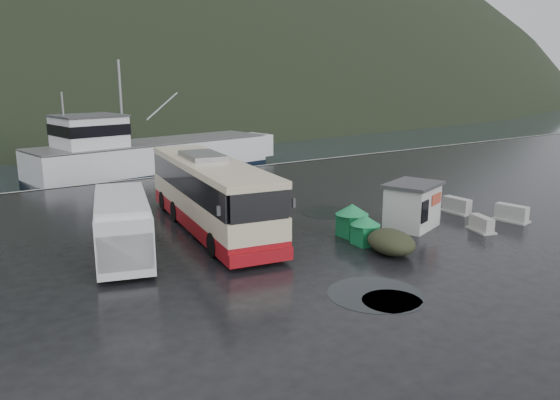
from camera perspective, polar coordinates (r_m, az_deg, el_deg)
ground at (r=25.63m, az=3.31°, el=-4.44°), size 160.00×160.00×0.00m
quay_edge at (r=42.78m, az=-13.26°, el=2.29°), size 160.00×0.60×1.50m
coach_bus at (r=28.09m, az=-7.20°, el=-2.96°), size 5.42×13.62×3.76m
white_van at (r=24.39m, az=-15.92°, el=-5.85°), size 4.04×6.92×2.74m
waste_bin_left at (r=25.57m, az=8.82°, el=-4.62°), size 1.07×1.07×1.39m
waste_bin_right at (r=26.79m, az=7.46°, el=-3.76°), size 1.22×1.22×1.61m
dome_tent at (r=24.56m, az=11.48°, el=-5.47°), size 2.56×3.07×1.04m
ticket_kiosk at (r=28.85m, az=13.55°, el=-2.80°), size 3.57×3.12×2.33m
jersey_barrier_a at (r=29.19m, az=20.25°, el=-3.07°), size 1.23×1.71×0.77m
jersey_barrier_b at (r=32.58m, az=17.94°, el=-1.28°), size 0.89×1.75×0.87m
jersey_barrier_c at (r=31.75m, az=22.97°, el=-2.05°), size 1.13×1.89×0.89m
fishing_trawler at (r=50.35m, az=-12.91°, el=3.87°), size 26.26×9.61×10.28m
puddles at (r=24.14m, az=7.75°, el=-5.64°), size 9.51×13.66×0.01m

